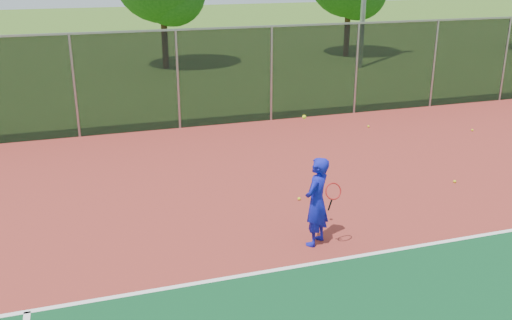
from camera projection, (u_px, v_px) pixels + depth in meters
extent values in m
cube|color=maroon|center=(465.00, 272.00, 9.64)|extent=(30.00, 20.00, 0.02)
cube|color=black|center=(271.00, 74.00, 18.10)|extent=(30.00, 0.04, 3.00)
cube|color=gray|center=(272.00, 26.00, 17.60)|extent=(30.00, 0.06, 0.06)
imported|color=#1215AA|center=(317.00, 202.00, 10.29)|extent=(0.73, 0.70, 1.68)
cylinder|color=black|center=(330.00, 205.00, 10.11)|extent=(0.03, 0.15, 0.27)
torus|color=#A51414|center=(333.00, 191.00, 9.92)|extent=(0.30, 0.13, 0.29)
sphere|color=#CACA17|center=(304.00, 117.00, 9.78)|extent=(0.07, 0.07, 0.07)
sphere|color=#CACA17|center=(299.00, 199.00, 12.44)|extent=(0.07, 0.07, 0.07)
sphere|color=#CACA17|center=(455.00, 181.00, 13.39)|extent=(0.07, 0.07, 0.07)
sphere|color=#CACA17|center=(472.00, 130.00, 17.39)|extent=(0.07, 0.07, 0.07)
sphere|color=#CACA17|center=(368.00, 126.00, 17.77)|extent=(0.07, 0.07, 0.07)
cylinder|color=#351F13|center=(165.00, 41.00, 26.99)|extent=(0.30, 0.30, 2.54)
cylinder|color=#351F13|center=(347.00, 33.00, 30.41)|extent=(0.30, 0.30, 2.43)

